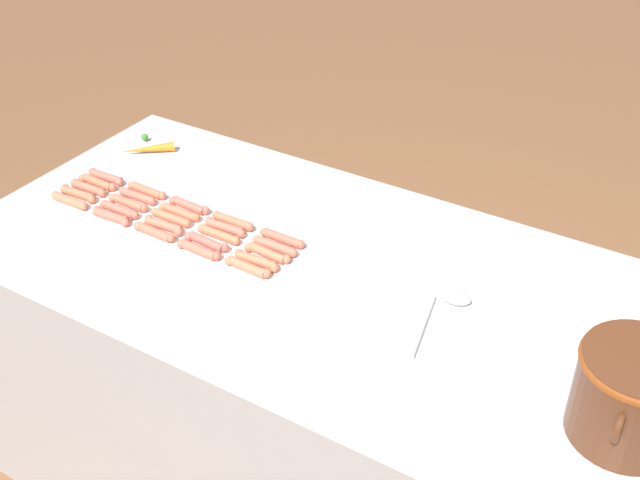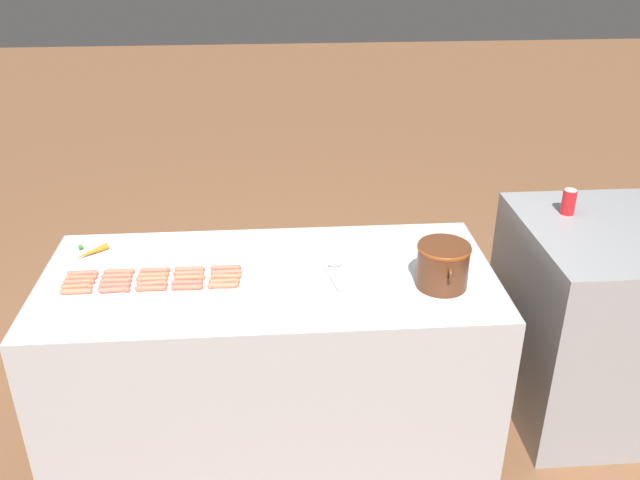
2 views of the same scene
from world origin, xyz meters
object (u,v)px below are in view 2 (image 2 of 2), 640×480
at_px(hot_dog_3, 190,269).
at_px(hot_dog_19, 224,281).
at_px(hot_dog_23, 187,287).
at_px(hot_dog_6, 117,276).
at_px(hot_dog_10, 79,282).
at_px(hot_dog_2, 155,270).
at_px(hot_dog_14, 226,276).
at_px(hot_dog_18, 187,283).
at_px(carrot, 90,252).
at_px(serving_spoon, 334,269).
at_px(hot_dog_5, 81,277).
at_px(hot_dog_20, 76,291).
at_px(hot_dog_7, 154,275).
at_px(hot_dog_11, 116,281).
at_px(hot_dog_1, 119,272).
at_px(back_cabinet, 599,320).
at_px(hot_dog_16, 115,285).
at_px(hot_dog_4, 226,268).
at_px(hot_dog_12, 152,279).
at_px(hot_dog_8, 189,273).
at_px(hot_dog_13, 190,277).
at_px(bean_pot, 443,263).
at_px(hot_dog_22, 151,288).
at_px(hot_dog_21, 114,290).
at_px(hot_dog_0, 83,273).
at_px(hot_dog_17, 152,284).
at_px(hot_dog_15, 77,286).
at_px(soda_can, 569,202).

relative_size(hot_dog_3, hot_dog_19, 1.00).
relative_size(hot_dog_19, hot_dog_23, 1.00).
relative_size(hot_dog_6, hot_dog_10, 1.00).
bearing_deg(hot_dog_2, hot_dog_14, 76.50).
xyz_separation_m(hot_dog_18, carrot, (-0.31, -0.48, 0.00)).
bearing_deg(hot_dog_19, serving_spoon, 99.63).
xyz_separation_m(hot_dog_5, hot_dog_20, (0.12, 0.00, 0.00)).
xyz_separation_m(hot_dog_7, hot_dog_19, (0.08, 0.31, 0.00)).
bearing_deg(serving_spoon, hot_dog_11, -87.38).
bearing_deg(hot_dog_1, hot_dog_7, 75.46).
bearing_deg(back_cabinet, serving_spoon, -86.46).
xyz_separation_m(hot_dog_2, hot_dog_16, (0.12, -0.15, 0.00)).
relative_size(hot_dog_4, hot_dog_5, 1.00).
bearing_deg(hot_dog_12, hot_dog_23, 63.29).
distance_m(hot_dog_1, hot_dog_8, 0.31).
bearing_deg(back_cabinet, hot_dog_5, -87.95).
bearing_deg(hot_dog_3, hot_dog_4, 90.28).
bearing_deg(hot_dog_13, serving_spoon, 93.50).
distance_m(hot_dog_14, bean_pot, 0.94).
relative_size(hot_dog_22, bean_pot, 0.48).
xyz_separation_m(hot_dog_4, hot_dog_23, (0.16, -0.16, 0.00)).
height_order(hot_dog_20, hot_dog_23, same).
height_order(hot_dog_21, bean_pot, bean_pot).
bearing_deg(serving_spoon, hot_dog_21, -82.78).
bearing_deg(hot_dog_2, hot_dog_0, -89.63).
xyz_separation_m(hot_dog_17, hot_dog_20, (0.04, -0.31, 0.00)).
bearing_deg(hot_dog_20, hot_dog_8, 104.60).
distance_m(back_cabinet, hot_dog_20, 2.48).
bearing_deg(hot_dog_19, hot_dog_21, -85.34).
height_order(hot_dog_12, hot_dog_17, same).
xyz_separation_m(hot_dog_1, hot_dog_15, (0.12, -0.16, 0.00)).
height_order(hot_dog_10, soda_can, soda_can).
height_order(hot_dog_4, hot_dog_20, same).
xyz_separation_m(hot_dog_2, hot_dog_20, (0.16, -0.31, 0.00)).
xyz_separation_m(hot_dog_0, hot_dog_23, (0.15, 0.47, 0.00)).
relative_size(hot_dog_13, hot_dog_22, 1.00).
height_order(hot_dog_7, hot_dog_20, same).
relative_size(hot_dog_7, hot_dog_13, 1.00).
relative_size(hot_dog_7, carrot, 0.93).
bearing_deg(hot_dog_20, hot_dog_22, 90.54).
height_order(hot_dog_7, hot_dog_8, same).
bearing_deg(hot_dog_2, hot_dog_3, 89.67).
height_order(hot_dog_1, hot_dog_20, same).
bearing_deg(hot_dog_16, hot_dog_1, -178.46).
relative_size(hot_dog_11, hot_dog_16, 1.00).
relative_size(hot_dog_10, hot_dog_14, 1.00).
bearing_deg(hot_dog_16, hot_dog_7, 116.67).
distance_m(hot_dog_7, hot_dog_20, 0.33).
bearing_deg(hot_dog_18, hot_dog_8, -178.76).
xyz_separation_m(hot_dog_2, hot_dog_4, (0.00, 0.31, 0.00)).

